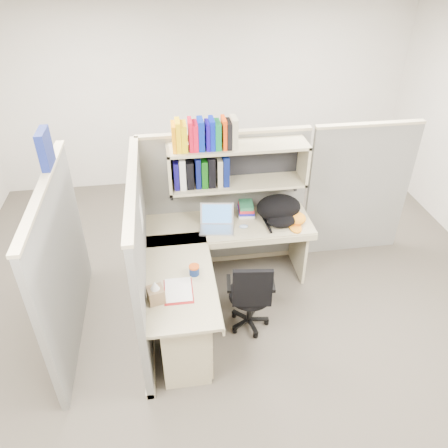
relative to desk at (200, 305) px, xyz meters
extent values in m
plane|color=#3B362E|center=(0.41, 0.29, -0.44)|extent=(6.00, 6.00, 0.00)
plane|color=beige|center=(0.41, 3.29, 0.91)|extent=(6.00, 0.00, 6.00)
plane|color=silver|center=(0.41, 0.29, 2.26)|extent=(6.00, 6.00, 0.00)
cube|color=slate|center=(0.41, 1.19, 0.36)|extent=(1.80, 0.06, 1.60)
cube|color=tan|center=(0.41, 1.19, 1.18)|extent=(1.80, 0.08, 0.03)
cube|color=slate|center=(-0.49, 0.29, 0.36)|extent=(0.06, 1.80, 1.60)
cube|color=tan|center=(-0.49, 0.29, 1.18)|extent=(0.08, 1.80, 0.03)
cube|color=slate|center=(-1.19, 0.29, 0.36)|extent=(0.06, 1.80, 1.60)
cube|color=slate|center=(1.96, 1.19, 0.36)|extent=(1.20, 0.06, 1.60)
cube|color=navy|center=(-1.19, 0.64, 1.35)|extent=(0.07, 0.27, 0.32)
cube|color=white|center=(-0.46, 0.44, 0.76)|extent=(0.00, 0.21, 0.28)
cube|color=gray|center=(0.51, 0.99, 1.11)|extent=(1.40, 0.34, 0.03)
cube|color=gray|center=(0.51, 0.99, 0.70)|extent=(1.40, 0.34, 0.03)
cube|color=gray|center=(-0.18, 0.99, 0.90)|extent=(0.03, 0.34, 0.44)
cube|color=gray|center=(1.19, 0.99, 0.90)|extent=(0.03, 0.34, 0.44)
cube|color=black|center=(0.51, 1.15, 0.90)|extent=(1.38, 0.01, 0.41)
cube|color=orange|center=(-0.11, 0.97, 1.25)|extent=(0.03, 0.20, 0.26)
cube|color=#FFC305|center=(-0.07, 0.97, 1.27)|extent=(0.05, 0.20, 0.29)
cube|color=#E9C204|center=(-0.02, 0.97, 1.25)|extent=(0.06, 0.20, 0.26)
cube|color=red|center=(0.05, 0.97, 1.27)|extent=(0.04, 0.20, 0.29)
cube|color=red|center=(0.09, 0.97, 1.25)|extent=(0.05, 0.20, 0.26)
cube|color=#052098|center=(0.14, 0.97, 1.27)|extent=(0.06, 0.20, 0.29)
cube|color=#140493|center=(0.21, 0.97, 1.25)|extent=(0.04, 0.20, 0.26)
cube|color=#0517A5|center=(0.25, 0.97, 1.27)|extent=(0.04, 0.20, 0.29)
cube|color=#08712D|center=(0.30, 0.97, 1.25)|extent=(0.06, 0.20, 0.26)
cube|color=#F03E05|center=(0.36, 0.97, 1.27)|extent=(0.04, 0.20, 0.29)
cube|color=black|center=(0.41, 0.97, 1.25)|extent=(0.05, 0.20, 0.26)
cube|color=#B8B08E|center=(0.46, 0.97, 1.27)|extent=(0.06, 0.20, 0.29)
cube|color=#0C0851|center=(-0.11, 1.01, 0.86)|extent=(0.05, 0.24, 0.29)
cube|color=silver|center=(-0.05, 1.01, 0.87)|extent=(0.06, 0.24, 0.32)
cube|color=black|center=(0.02, 1.01, 0.86)|extent=(0.07, 0.24, 0.29)
cube|color=#070D48|center=(0.10, 1.01, 0.87)|extent=(0.05, 0.24, 0.32)
cube|color=#09440A|center=(0.17, 1.01, 0.86)|extent=(0.06, 0.24, 0.29)
cube|color=black|center=(0.24, 1.01, 0.87)|extent=(0.07, 0.24, 0.32)
cube|color=gray|center=(0.32, 1.01, 0.86)|extent=(0.05, 0.24, 0.29)
cube|color=#081350|center=(0.38, 1.01, 0.87)|extent=(0.06, 0.24, 0.32)
cube|color=gray|center=(0.41, 0.86, 0.28)|extent=(1.74, 0.60, 0.03)
cube|color=gray|center=(-0.16, 0.09, 0.28)|extent=(0.60, 1.34, 0.03)
cube|color=gray|center=(0.41, 0.56, 0.24)|extent=(1.74, 0.02, 0.07)
cube|color=gray|center=(0.14, 0.09, 0.24)|extent=(0.02, 1.34, 0.07)
cube|color=gray|center=(-0.16, -0.26, -0.10)|extent=(0.40, 0.55, 0.68)
cube|color=tan|center=(0.05, -0.26, 0.10)|extent=(0.02, 0.50, 0.16)
cube|color=tan|center=(0.05, -0.26, -0.08)|extent=(0.02, 0.50, 0.16)
cube|color=tan|center=(0.05, -0.26, -0.30)|extent=(0.02, 0.50, 0.22)
cube|color=#B2B2B7|center=(0.06, -0.26, 0.10)|extent=(0.01, 0.12, 0.01)
cube|color=gray|center=(1.21, 0.89, -0.09)|extent=(0.03, 0.55, 0.70)
cylinder|color=navy|center=(-0.03, 0.10, 0.33)|extent=(0.09, 0.09, 0.08)
cylinder|color=#BE4611|center=(-0.03, 0.10, 0.38)|extent=(0.10, 0.10, 0.02)
ellipsoid|color=#8EA7C9|center=(0.54, 0.76, 0.31)|extent=(0.10, 0.07, 0.04)
cylinder|color=silver|center=(0.39, 1.00, 0.34)|extent=(0.08, 0.08, 0.11)
cylinder|color=black|center=(0.49, 0.10, -0.02)|extent=(0.41, 0.41, 0.06)
cube|color=black|center=(0.47, -0.09, 0.22)|extent=(0.36, 0.09, 0.41)
cylinder|color=black|center=(0.49, 0.10, -0.19)|extent=(0.05, 0.05, 0.36)
cylinder|color=black|center=(0.49, 0.10, -0.39)|extent=(0.39, 0.39, 0.09)
cube|color=black|center=(0.29, 0.12, 0.11)|extent=(0.06, 0.23, 0.04)
cube|color=black|center=(0.69, 0.07, 0.11)|extent=(0.06, 0.23, 0.04)
camera|label=1|loc=(-0.21, -2.91, 2.86)|focal=35.00mm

